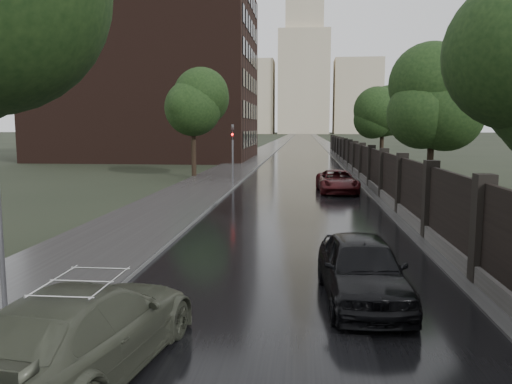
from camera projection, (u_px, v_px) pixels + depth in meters
name	position (u px, v px, depth m)	size (l,w,h in m)	color
ground	(282.00, 376.00, 7.66)	(800.00, 800.00, 0.00)	black
road	(303.00, 137.00, 195.24)	(8.00, 420.00, 0.02)	black
sidewalk_left	(288.00, 137.00, 195.79)	(4.00, 420.00, 0.16)	#2D2D2D
verge_right	(317.00, 137.00, 194.72)	(3.00, 420.00, 0.08)	#2D2D2D
fence_right	(359.00, 164.00, 38.71)	(0.45, 75.72, 2.70)	#383533
tree_left_far	(193.00, 108.00, 37.36)	(4.25, 4.25, 7.39)	black
tree_right_b	(433.00, 107.00, 28.04)	(4.08, 4.08, 7.01)	black
tree_right_c	(383.00, 115.00, 45.81)	(4.08, 4.08, 7.01)	black
traffic_light	(233.00, 149.00, 32.43)	(0.16, 0.32, 4.00)	#59595E
brick_building	(150.00, 75.00, 59.41)	(24.00, 18.00, 20.00)	black
stalinist_tower	(304.00, 69.00, 298.90)	(92.00, 30.00, 159.00)	tan
volga_sedan	(84.00, 330.00, 7.62)	(2.03, 4.98, 1.45)	#404436
car_right_near	(362.00, 269.00, 10.90)	(1.73, 4.29, 1.46)	black
car_right_far	(337.00, 181.00, 29.21)	(2.20, 4.76, 1.32)	#340B0D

